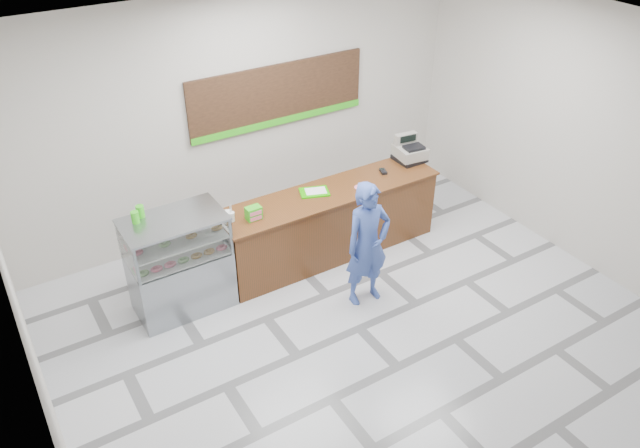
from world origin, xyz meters
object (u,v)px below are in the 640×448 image
serving_tray (314,192)px  customer (368,244)px  sales_counter (330,223)px  display_case (179,263)px  cash_register (409,151)px

serving_tray → customer: (0.06, -1.18, -0.19)m
sales_counter → serving_tray: size_ratio=7.04×
display_case → cash_register: size_ratio=2.82×
sales_counter → customer: customer is taller
sales_counter → serving_tray: (-0.20, 0.08, 0.52)m
display_case → customer: size_ratio=0.78×
customer → display_case: bearing=154.9°
display_case → customer: customer is taller
cash_register → customer: bearing=-135.5°
display_case → serving_tray: size_ratio=2.87×
cash_register → customer: size_ratio=0.28×
display_case → customer: 2.35m
sales_counter → serving_tray: bearing=157.2°
display_case → cash_register: bearing=2.7°
cash_register → display_case: bearing=-170.5°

